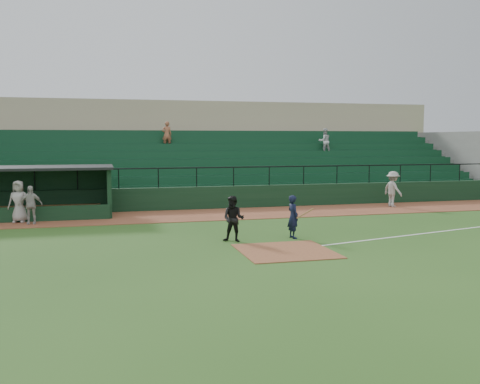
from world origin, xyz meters
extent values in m
plane|color=#294E19|center=(0.00, 0.00, 0.00)|extent=(90.00, 90.00, 0.00)
cube|color=brown|center=(0.00, 8.00, 0.01)|extent=(40.00, 4.00, 0.03)
cube|color=brown|center=(0.00, -1.00, 0.01)|extent=(3.00, 3.00, 0.03)
cube|color=white|center=(8.00, 1.20, 0.01)|extent=(17.49, 4.44, 0.01)
cube|color=black|center=(0.00, 10.20, 0.60)|extent=(36.00, 0.35, 1.20)
cylinder|color=black|center=(0.00, 10.20, 2.20)|extent=(36.00, 0.06, 0.06)
cube|color=slate|center=(0.00, 15.10, 1.80)|extent=(36.00, 9.00, 3.60)
cube|color=#103D22|center=(0.00, 14.60, 2.25)|extent=(34.56, 8.00, 4.05)
cube|color=slate|center=(18.00, 15.15, 2.10)|extent=(0.35, 9.50, 4.20)
cube|color=tan|center=(0.00, 21.60, 3.20)|extent=(38.00, 3.00, 6.40)
cube|color=slate|center=(0.00, 19.60, 3.70)|extent=(36.00, 2.00, 0.20)
imported|color=silver|center=(8.71, 15.90, 3.56)|extent=(0.83, 0.65, 1.71)
imported|color=#A85D3D|center=(-1.73, 16.90, 3.99)|extent=(0.61, 0.40, 1.68)
cube|color=black|center=(-9.75, 10.40, 1.15)|extent=(8.50, 0.20, 2.30)
cube|color=black|center=(-5.50, 9.10, 1.15)|extent=(0.20, 2.60, 2.30)
cube|color=black|center=(-9.75, 9.10, 2.36)|extent=(8.90, 3.20, 0.12)
cube|color=olive|center=(-9.75, 10.00, 0.25)|extent=(7.65, 0.40, 0.50)
cube|color=black|center=(-9.75, 7.75, 0.35)|extent=(8.50, 0.12, 0.70)
imported|color=black|center=(1.06, 1.20, 0.81)|extent=(0.47, 0.64, 1.62)
cylinder|color=olive|center=(1.46, 1.00, 0.95)|extent=(0.79, 0.34, 0.35)
imported|color=black|center=(-1.26, 1.09, 0.83)|extent=(1.01, 0.93, 1.66)
imported|color=#9D9993|center=(9.48, 8.40, 1.00)|extent=(0.96, 1.37, 1.93)
imported|color=#ADA8A2|center=(-8.85, 7.08, 0.86)|extent=(0.98, 0.42, 1.67)
imported|color=#A6A19B|center=(-9.41, 7.70, 0.96)|extent=(1.01, 0.77, 1.86)
camera|label=1|loc=(-5.84, -17.38, 3.71)|focal=39.91mm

